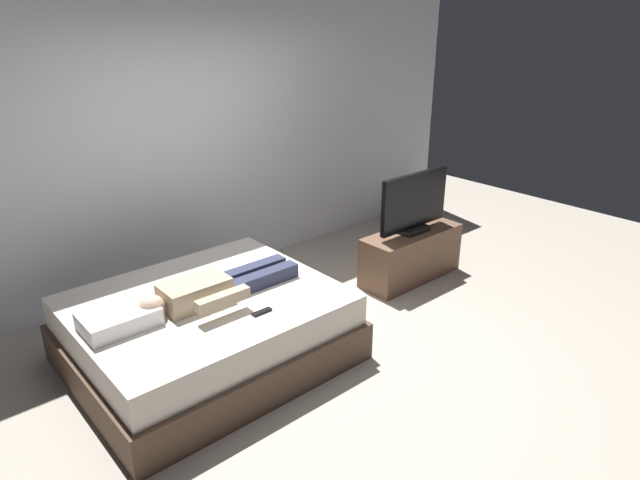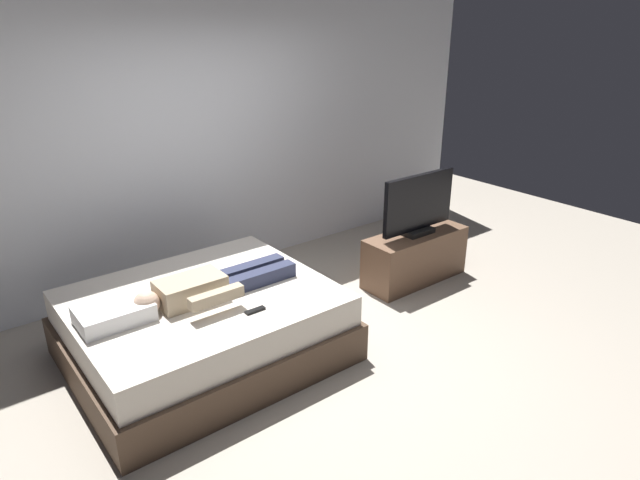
% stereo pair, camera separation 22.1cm
% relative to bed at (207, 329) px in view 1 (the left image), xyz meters
% --- Properties ---
extents(ground_plane, '(10.00, 10.00, 0.00)m').
position_rel_bed_xyz_m(ground_plane, '(0.71, -0.60, -0.26)').
color(ground_plane, '#ADA393').
extents(back_wall, '(6.40, 0.10, 2.80)m').
position_rel_bed_xyz_m(back_wall, '(1.11, 1.43, 1.14)').
color(back_wall, silver).
rests_on(back_wall, ground).
extents(bed, '(1.92, 1.63, 0.54)m').
position_rel_bed_xyz_m(bed, '(0.00, 0.00, 0.00)').
color(bed, brown).
rests_on(bed, ground).
extents(pillow, '(0.48, 0.34, 0.12)m').
position_rel_bed_xyz_m(pillow, '(-0.64, -0.00, 0.34)').
color(pillow, white).
rests_on(pillow, bed).
extents(person, '(1.26, 0.46, 0.18)m').
position_rel_bed_xyz_m(person, '(0.03, -0.07, 0.36)').
color(person, tan).
rests_on(person, bed).
extents(remote, '(0.15, 0.04, 0.02)m').
position_rel_bed_xyz_m(remote, '(0.18, -0.48, 0.29)').
color(remote, black).
rests_on(remote, bed).
extents(tv_stand, '(1.10, 0.40, 0.50)m').
position_rel_bed_xyz_m(tv_stand, '(2.27, -0.08, -0.01)').
color(tv_stand, brown).
rests_on(tv_stand, ground).
extents(tv, '(0.88, 0.20, 0.59)m').
position_rel_bed_xyz_m(tv, '(2.27, -0.08, 0.52)').
color(tv, black).
rests_on(tv, tv_stand).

